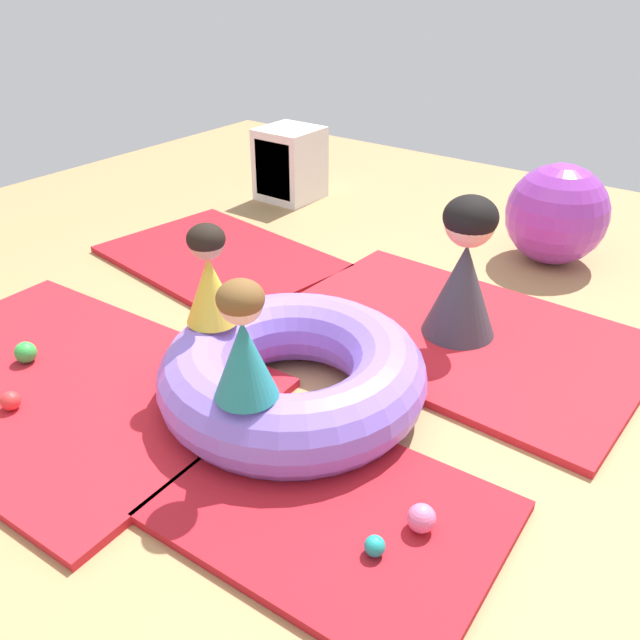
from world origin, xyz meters
TOP-DOWN VIEW (x-y plane):
  - ground_plane at (0.00, 0.00)m, footprint 8.00×8.00m
  - gym_mat_front at (0.44, -0.44)m, footprint 1.21×0.93m
  - gym_mat_near_left at (-1.07, -0.56)m, footprint 1.93×1.37m
  - gym_mat_near_right at (-1.46, 0.91)m, footprint 1.58×1.20m
  - gym_mat_far_left at (0.23, 0.95)m, footprint 1.89×1.30m
  - inflatable_cushion at (-0.09, -0.01)m, footprint 1.17×1.17m
  - child_in_yellow at (-0.49, -0.08)m, footprint 0.33×0.33m
  - child_in_teal at (0.01, -0.41)m, footprint 0.27×0.27m
  - adult_seated at (0.23, 0.95)m, footprint 0.47×0.47m
  - play_ball_yellow at (0.11, 1.29)m, footprint 0.08×0.08m
  - play_ball_teal at (0.67, -0.53)m, footprint 0.07×0.07m
  - play_ball_red at (-1.02, -0.81)m, footprint 0.09×0.09m
  - play_ball_pink at (0.74, -0.34)m, footprint 0.10×0.10m
  - play_ball_green at (-1.31, -0.55)m, footprint 0.10×0.10m
  - exercise_ball_large at (0.26, 2.21)m, footprint 0.64×0.64m
  - storage_cube at (-1.87, 2.14)m, footprint 0.44×0.44m

SIDE VIEW (x-z plane):
  - ground_plane at x=0.00m, z-range 0.00..0.00m
  - gym_mat_front at x=0.44m, z-range 0.00..0.04m
  - gym_mat_near_left at x=-1.07m, z-range 0.00..0.04m
  - gym_mat_near_right at x=-1.46m, z-range 0.00..0.04m
  - gym_mat_far_left at x=0.23m, z-range 0.00..0.04m
  - play_ball_teal at x=0.67m, z-range 0.04..0.11m
  - play_ball_yellow at x=0.11m, z-range 0.04..0.12m
  - play_ball_red at x=-1.02m, z-range 0.04..0.13m
  - play_ball_pink at x=0.74m, z-range 0.04..0.14m
  - play_ball_green at x=-1.31m, z-range 0.04..0.14m
  - inflatable_cushion at x=-0.09m, z-range 0.00..0.33m
  - storage_cube at x=-1.87m, z-range 0.00..0.56m
  - exercise_ball_large at x=0.26m, z-range 0.00..0.64m
  - adult_seated at x=0.23m, z-range 0.03..0.77m
  - child_in_yellow at x=-0.49m, z-range 0.33..0.78m
  - child_in_teal at x=0.01m, z-range 0.32..0.80m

